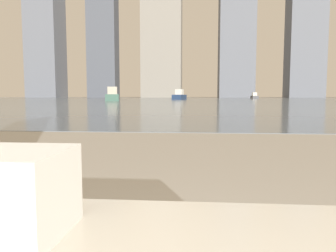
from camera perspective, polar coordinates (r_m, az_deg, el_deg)
The scene contains 8 objects.
harbor_water at distance 61.81m, azimuth 4.64°, elevation 4.62°, with size 180.00×110.00×0.01m.
harbor_boat_0 at distance 63.24m, azimuth 2.00°, elevation 5.27°, with size 2.66×5.40×1.94m.
harbor_boat_1 at distance 47.70m, azimuth -9.64°, elevation 5.19°, with size 2.94×5.58×1.99m.
harbor_boat_2 at distance 80.80m, azimuth 14.82°, elevation 5.00°, with size 1.44×3.96×1.47m.
skyline_tower_0 at distance 133.72m, azimuth -20.73°, elevation 18.51°, with size 11.43×11.17×63.95m.
skyline_tower_1 at distance 124.57m, azimuth -11.30°, elevation 15.71°, with size 10.23×7.14×46.78m.
skyline_tower_2 at distance 121.76m, azimuth -1.06°, elevation 18.79°, with size 13.93×10.81×58.12m.
skyline_tower_4 at distance 125.80m, azimuth 22.89°, elevation 15.81°, with size 11.93×8.91×48.98m.
Camera 1 is at (0.26, 0.20, 0.78)m, focal length 35.00 mm.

